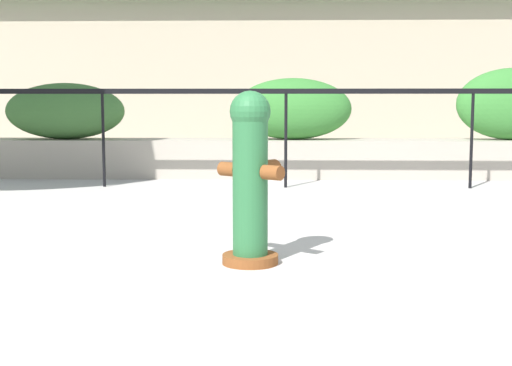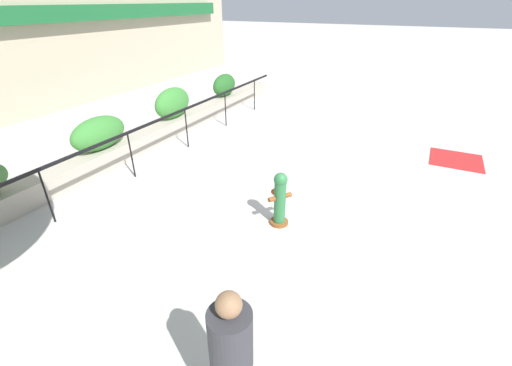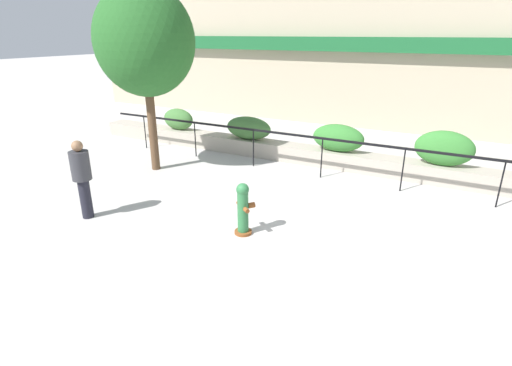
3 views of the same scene
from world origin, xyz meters
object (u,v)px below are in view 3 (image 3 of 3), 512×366
(hedge_bush_0, at_px, (178,119))
(pedestrian, at_px, (82,175))
(hedge_bush_1, at_px, (249,128))
(hedge_bush_3, at_px, (444,148))
(hedge_bush_2, at_px, (338,138))
(street_tree, at_px, (144,42))
(fire_hydrant, at_px, (243,208))

(hedge_bush_0, relative_size, pedestrian, 0.71)
(hedge_bush_1, relative_size, pedestrian, 0.92)
(hedge_bush_3, bearing_deg, hedge_bush_2, 180.00)
(hedge_bush_2, height_order, pedestrian, pedestrian)
(street_tree, bearing_deg, hedge_bush_3, 19.83)
(hedge_bush_3, height_order, street_tree, street_tree)
(hedge_bush_3, bearing_deg, pedestrian, -137.86)
(hedge_bush_3, relative_size, fire_hydrant, 1.37)
(street_tree, bearing_deg, hedge_bush_1, 58.83)
(hedge_bush_1, bearing_deg, hedge_bush_0, 180.00)
(hedge_bush_0, height_order, street_tree, street_tree)
(hedge_bush_2, relative_size, street_tree, 0.30)
(pedestrian, bearing_deg, hedge_bush_3, 42.14)
(pedestrian, bearing_deg, hedge_bush_0, 110.20)
(hedge_bush_1, height_order, street_tree, street_tree)
(hedge_bush_1, distance_m, fire_hydrant, 5.69)
(hedge_bush_3, xyz_separation_m, fire_hydrant, (-3.20, -5.01, -0.41))
(hedge_bush_2, bearing_deg, hedge_bush_0, 180.00)
(hedge_bush_2, relative_size, fire_hydrant, 1.42)
(hedge_bush_0, xyz_separation_m, hedge_bush_1, (2.90, 0.00, -0.01))
(pedestrian, bearing_deg, street_tree, 106.01)
(hedge_bush_2, xyz_separation_m, hedge_bush_3, (2.86, 0.00, 0.06))
(hedge_bush_0, bearing_deg, hedge_bush_3, 0.00)
(hedge_bush_0, bearing_deg, hedge_bush_1, 0.00)
(street_tree, relative_size, pedestrian, 2.92)
(hedge_bush_0, distance_m, fire_hydrant, 7.51)
(hedge_bush_0, bearing_deg, pedestrian, -69.80)
(hedge_bush_0, relative_size, hedge_bush_3, 0.83)
(hedge_bush_0, distance_m, hedge_bush_3, 8.78)
(street_tree, height_order, pedestrian, street_tree)
(fire_hydrant, bearing_deg, street_tree, 152.04)
(hedge_bush_1, xyz_separation_m, hedge_bush_3, (5.88, 0.00, 0.10))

